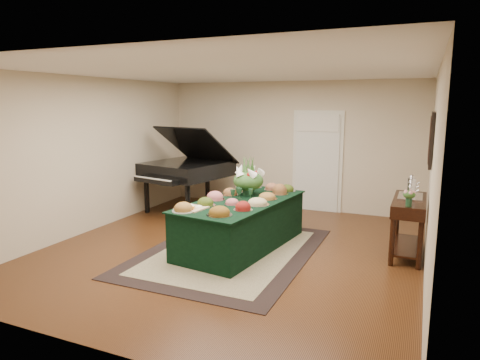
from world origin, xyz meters
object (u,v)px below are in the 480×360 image
at_px(floral_centerpiece, 248,177).
at_px(grand_piano, 187,169).
at_px(buffet_table, 241,224).
at_px(mahogany_sideboard, 409,212).

xyz_separation_m(floral_centerpiece, grand_piano, (-1.93, 1.29, -0.16)).
height_order(buffet_table, grand_piano, grand_piano).
xyz_separation_m(buffet_table, mahogany_sideboard, (2.40, 0.65, 0.29)).
bearing_deg(buffet_table, floral_centerpiece, 97.87).
bearing_deg(grand_piano, buffet_table, -40.80).
distance_m(buffet_table, mahogany_sideboard, 2.51).
xyz_separation_m(grand_piano, mahogany_sideboard, (4.39, -1.06, -0.23)).
xyz_separation_m(floral_centerpiece, mahogany_sideboard, (2.46, 0.23, -0.39)).
distance_m(buffet_table, grand_piano, 2.67).
height_order(grand_piano, mahogany_sideboard, grand_piano).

